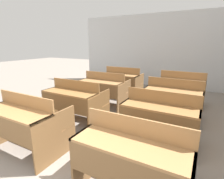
% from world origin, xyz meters
% --- Properties ---
extents(wall_back, '(6.60, 0.06, 2.74)m').
position_xyz_m(wall_back, '(0.00, 6.68, 1.37)').
color(wall_back, silver).
rests_on(wall_back, ground_plane).
extents(bench_front_left, '(1.18, 0.79, 0.92)m').
position_xyz_m(bench_front_left, '(-0.69, 1.35, 0.48)').
color(bench_front_left, brown).
rests_on(bench_front_left, ground_plane).
extents(bench_front_right, '(1.18, 0.79, 0.92)m').
position_xyz_m(bench_front_right, '(1.09, 1.35, 0.48)').
color(bench_front_right, brown).
rests_on(bench_front_right, ground_plane).
extents(bench_second_left, '(1.18, 0.79, 0.92)m').
position_xyz_m(bench_second_left, '(-0.69, 2.51, 0.48)').
color(bench_second_left, brown).
rests_on(bench_second_left, ground_plane).
extents(bench_second_right, '(1.18, 0.79, 0.92)m').
position_xyz_m(bench_second_right, '(1.09, 2.52, 0.48)').
color(bench_second_right, brown).
rests_on(bench_second_right, ground_plane).
extents(bench_third_left, '(1.18, 0.79, 0.92)m').
position_xyz_m(bench_third_left, '(-0.68, 3.67, 0.48)').
color(bench_third_left, brown).
rests_on(bench_third_left, ground_plane).
extents(bench_third_right, '(1.18, 0.79, 0.92)m').
position_xyz_m(bench_third_right, '(1.10, 3.65, 0.48)').
color(bench_third_right, brown).
rests_on(bench_third_right, ground_plane).
extents(bench_back_left, '(1.18, 0.79, 0.92)m').
position_xyz_m(bench_back_left, '(-0.70, 4.82, 0.48)').
color(bench_back_left, brown).
rests_on(bench_back_left, ground_plane).
extents(bench_back_right, '(1.18, 0.79, 0.92)m').
position_xyz_m(bench_back_right, '(1.12, 4.80, 0.48)').
color(bench_back_right, brown).
rests_on(bench_back_right, ground_plane).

